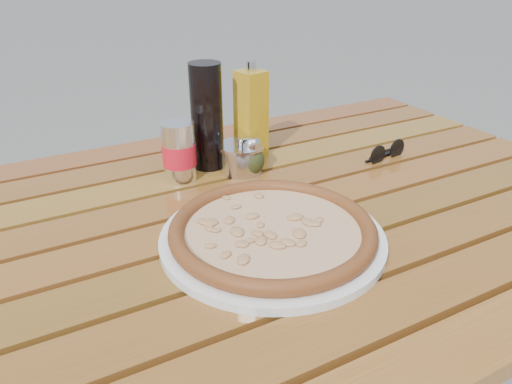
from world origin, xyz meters
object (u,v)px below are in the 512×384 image
plate (272,238)px  pizza (273,230)px  oregano_shaker (251,157)px  olive_oil_cruet (251,114)px  table (261,247)px  pepper_shaker (182,162)px  dark_bottle (207,117)px  sunglasses (386,152)px  parmesan_tin (241,157)px  soda_can (179,152)px

plate → pizza: pizza is taller
oregano_shaker → olive_oil_cruet: (0.05, 0.09, 0.06)m
table → olive_oil_cruet: 0.31m
pepper_shaker → dark_bottle: bearing=27.0°
oregano_shaker → sunglasses: size_ratio=0.74×
oregano_shaker → dark_bottle: bearing=127.2°
plate → olive_oil_cruet: 0.38m
oregano_shaker → parmesan_tin: (-0.01, 0.02, -0.01)m
pizza → olive_oil_cruet: 0.37m
pepper_shaker → soda_can: bearing=133.3°
table → plate: (-0.03, -0.10, 0.08)m
dark_bottle → soda_can: (-0.08, -0.03, -0.05)m
oregano_shaker → dark_bottle: 0.12m
plate → table: bearing=70.8°
olive_oil_cruet → pepper_shaker: bearing=-165.3°
table → pepper_shaker: pepper_shaker is taller
plate → soda_can: bearing=98.5°
table → pizza: 0.14m
dark_bottle → soda_can: 0.10m
pepper_shaker → parmesan_tin: (0.12, -0.02, -0.01)m
pizza → oregano_shaker: oregano_shaker is taller
olive_oil_cruet → soda_can: bearing=-166.5°
dark_bottle → olive_oil_cruet: size_ratio=1.05×
parmesan_tin → soda_can: bearing=170.4°
pizza → soda_can: soda_can is taller
oregano_shaker → dark_bottle: (-0.06, 0.08, 0.07)m
plate → pizza: (0.00, -0.00, 0.02)m
oregano_shaker → soda_can: soda_can is taller
olive_oil_cruet → sunglasses: 0.31m
dark_bottle → sunglasses: (0.36, -0.15, -0.09)m
oregano_shaker → parmesan_tin: size_ratio=0.80×
olive_oil_cruet → sunglasses: olive_oil_cruet is taller
soda_can → pizza: bearing=-81.5°
table → pepper_shaker: (-0.07, 0.19, 0.11)m
pizza → sunglasses: sunglasses is taller
pizza → dark_bottle: 0.34m
oregano_shaker → olive_oil_cruet: 0.12m
dark_bottle → sunglasses: bearing=-22.9°
sunglasses → pepper_shaker: bearing=157.0°
dark_bottle → olive_oil_cruet: dark_bottle is taller
soda_can → parmesan_tin: soda_can is taller
olive_oil_cruet → sunglasses: size_ratio=1.90×
table → pepper_shaker: bearing=111.1°
parmesan_tin → sunglasses: bearing=-17.3°
sunglasses → pizza: bearing=-164.2°
table → sunglasses: 0.38m
pepper_shaker → dark_bottle: (0.07, 0.04, 0.07)m
oregano_shaker → pizza: bearing=-110.8°
pepper_shaker → oregano_shaker: 0.14m
parmesan_tin → olive_oil_cruet: bearing=47.9°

